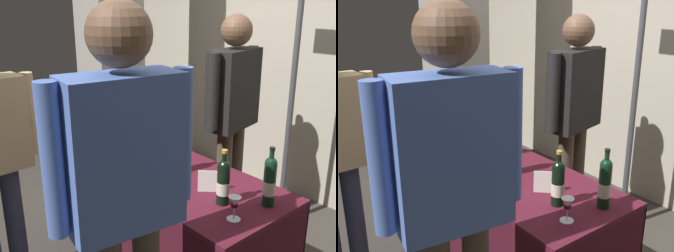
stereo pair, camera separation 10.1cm
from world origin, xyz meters
TOP-DOWN VIEW (x-y plane):
  - back_partition at (0.00, 1.69)m, footprint 5.80×0.12m
  - concrete_pillar at (-1.49, 0.52)m, footprint 0.48×0.48m
  - tasting_table at (0.00, 0.00)m, footprint 1.61×0.69m
  - featured_wine_bottle at (-0.21, 0.18)m, footprint 0.07×0.07m
  - display_bottle_0 at (-0.38, 0.18)m, footprint 0.08×0.08m
  - display_bottle_1 at (-0.20, -0.05)m, footprint 0.07×0.07m
  - display_bottle_2 at (-0.25, -0.18)m, footprint 0.08×0.08m
  - display_bottle_3 at (0.04, -0.24)m, footprint 0.08×0.08m
  - display_bottle_4 at (-0.57, -0.14)m, footprint 0.08×0.08m
  - display_bottle_5 at (0.52, -0.05)m, footprint 0.07×0.07m
  - display_bottle_6 at (0.69, 0.12)m, footprint 0.07×0.07m
  - display_bottle_7 at (-0.32, -0.10)m, footprint 0.07×0.07m
  - display_bottle_8 at (0.06, 0.02)m, footprint 0.08×0.08m
  - wine_glass_near_vendor at (0.67, -0.13)m, footprint 0.07×0.07m
  - brochure_stand at (0.37, -0.01)m, footprint 0.11×0.11m
  - vendor_presenter at (-0.12, 0.74)m, footprint 0.30×0.63m
  - taster_foreground_right at (0.58, -0.71)m, footprint 0.27×0.62m
  - booth_signpost at (0.18, 1.06)m, footprint 0.58×0.04m

SIDE VIEW (x-z plane):
  - tasting_table at x=0.00m, z-range 0.14..0.87m
  - brochure_stand at x=0.37m, z-range 0.73..0.85m
  - wine_glass_near_vendor at x=0.67m, z-range 0.75..0.88m
  - display_bottle_7 at x=-0.32m, z-range 0.70..1.01m
  - display_bottle_5 at x=0.52m, z-range 0.71..1.02m
  - display_bottle_1 at x=-0.20m, z-range 0.70..1.02m
  - featured_wine_bottle at x=-0.21m, z-range 0.70..1.03m
  - display_bottle_4 at x=-0.57m, z-range 0.71..1.03m
  - display_bottle_6 at x=0.69m, z-range 0.71..1.03m
  - display_bottle_2 at x=-0.25m, z-range 0.70..1.05m
  - display_bottle_0 at x=-0.38m, z-range 0.71..1.05m
  - display_bottle_8 at x=0.06m, z-range 0.71..1.05m
  - display_bottle_3 at x=0.04m, z-range 0.71..1.06m
  - vendor_presenter at x=-0.12m, z-range 0.18..1.87m
  - taster_foreground_right at x=0.58m, z-range 0.20..1.98m
  - back_partition at x=0.00m, z-range 0.00..2.72m
  - booth_signpost at x=0.18m, z-range 0.28..2.51m
  - concrete_pillar at x=-1.49m, z-range 0.00..3.28m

